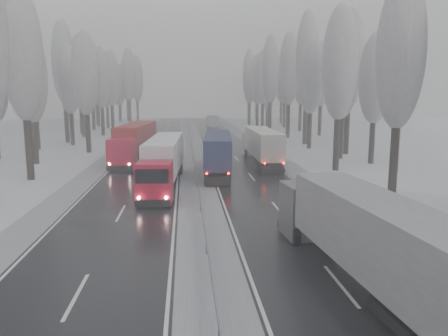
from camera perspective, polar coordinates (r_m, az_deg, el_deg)
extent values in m
plane|color=white|center=(18.00, -1.59, -15.75)|extent=(260.00, 260.00, 0.00)
cube|color=black|center=(47.29, 2.50, 0.19)|extent=(7.50, 200.00, 0.03)
cube|color=black|center=(47.07, -10.28, 0.00)|extent=(7.50, 200.00, 0.03)
cube|color=#ADB0B5|center=(46.88, -3.88, 0.10)|extent=(3.00, 200.00, 0.04)
cube|color=#ADB0B5|center=(48.19, 8.34, 0.28)|extent=(2.40, 200.00, 0.04)
cube|color=#ADB0B5|center=(47.77, -16.20, -0.08)|extent=(2.40, 200.00, 0.04)
cube|color=slate|center=(46.79, -3.88, 0.80)|extent=(0.06, 200.00, 0.32)
cube|color=slate|center=(44.87, -3.82, 0.04)|extent=(0.12, 0.12, 0.60)
cube|color=slate|center=(76.61, -4.40, 3.97)|extent=(0.12, 0.12, 0.60)
cylinder|color=black|center=(36.04, 21.31, 1.09)|extent=(0.68, 0.68, 5.60)
ellipsoid|color=gray|center=(35.84, 22.10, 13.85)|extent=(3.60, 3.60, 11.45)
cylinder|color=black|center=(46.22, 14.49, 3.17)|extent=(0.68, 0.68, 5.62)
ellipsoid|color=gray|center=(46.07, 14.91, 13.14)|extent=(3.60, 3.60, 11.48)
cylinder|color=black|center=(51.99, 18.74, 3.27)|extent=(0.64, 0.64, 4.94)
ellipsoid|color=gray|center=(51.76, 19.16, 11.05)|extent=(3.60, 3.60, 10.09)
cylinder|color=black|center=(54.99, 14.99, 3.97)|extent=(0.66, 0.66, 5.32)
ellipsoid|color=gray|center=(54.83, 15.34, 11.90)|extent=(3.60, 3.60, 10.88)
cylinder|color=black|center=(59.46, 15.72, 4.81)|extent=(0.72, 0.72, 6.31)
ellipsoid|color=gray|center=(59.46, 16.12, 13.50)|extent=(3.60, 3.60, 12.90)
cylinder|color=black|center=(64.60, 11.09, 4.92)|extent=(0.67, 0.67, 5.38)
ellipsoid|color=gray|center=(64.47, 11.32, 11.74)|extent=(3.60, 3.60, 10.98)
cylinder|color=black|center=(70.39, 15.11, 4.81)|extent=(0.62, 0.62, 4.59)
ellipsoid|color=gray|center=(70.19, 15.35, 10.16)|extent=(3.60, 3.60, 9.39)
cylinder|color=black|center=(69.99, 10.57, 5.92)|extent=(0.76, 0.76, 6.95)
ellipsoid|color=gray|center=(70.09, 10.83, 14.04)|extent=(3.60, 3.60, 14.19)
cylinder|color=black|center=(75.91, 14.81, 5.90)|extent=(0.74, 0.74, 6.59)
ellipsoid|color=gray|center=(75.95, 15.12, 13.00)|extent=(3.60, 3.60, 13.46)
cylinder|color=black|center=(79.83, 8.35, 6.20)|extent=(0.72, 0.72, 6.37)
ellipsoid|color=gray|center=(79.83, 8.51, 12.73)|extent=(3.60, 3.60, 13.01)
cylinder|color=black|center=(85.60, 12.41, 6.16)|extent=(0.70, 0.70, 5.97)
ellipsoid|color=gray|center=(85.55, 12.62, 11.87)|extent=(3.60, 3.60, 12.20)
cylinder|color=black|center=(89.99, 6.00, 6.70)|extent=(0.74, 0.74, 6.65)
ellipsoid|color=gray|center=(90.03, 6.11, 12.76)|extent=(3.60, 3.60, 13.59)
cylinder|color=black|center=(95.56, 9.91, 6.62)|extent=(0.71, 0.71, 6.14)
ellipsoid|color=gray|center=(95.54, 10.06, 11.88)|extent=(3.60, 3.60, 12.54)
cylinder|color=black|center=(99.61, 5.04, 6.82)|extent=(0.71, 0.71, 6.05)
ellipsoid|color=gray|center=(99.58, 5.12, 11.79)|extent=(3.60, 3.60, 12.37)
cylinder|color=black|center=(104.71, 7.87, 6.96)|extent=(0.72, 0.72, 6.30)
ellipsoid|color=gray|center=(104.70, 7.98, 11.88)|extent=(3.60, 3.60, 12.87)
cylinder|color=black|center=(107.02, 4.37, 6.96)|extent=(0.70, 0.70, 5.88)
ellipsoid|color=gray|center=(106.98, 4.42, 11.46)|extent=(3.60, 3.60, 12.00)
cylinder|color=black|center=(111.53, 5.62, 6.79)|extent=(0.64, 0.64, 4.86)
ellipsoid|color=gray|center=(111.42, 5.68, 10.35)|extent=(3.60, 3.60, 9.92)
cylinder|color=black|center=(113.89, 3.33, 7.15)|extent=(0.70, 0.70, 5.98)
ellipsoid|color=gray|center=(113.86, 3.37, 11.45)|extent=(3.60, 3.60, 12.21)
cylinder|color=black|center=(119.50, 7.45, 7.25)|extent=(0.71, 0.71, 6.19)
ellipsoid|color=gray|center=(119.48, 7.54, 11.49)|extent=(3.60, 3.60, 12.64)
cylinder|color=black|center=(123.79, 3.26, 7.55)|extent=(0.75, 0.75, 6.86)
ellipsoid|color=gray|center=(123.85, 3.30, 12.08)|extent=(3.60, 3.60, 14.01)
cylinder|color=black|center=(128.95, 6.09, 7.30)|extent=(0.68, 0.68, 5.55)
ellipsoid|color=gray|center=(128.89, 6.15, 10.82)|extent=(3.60, 3.60, 11.33)
cylinder|color=black|center=(134.50, 3.32, 7.54)|extent=(0.71, 0.71, 6.09)
ellipsoid|color=gray|center=(134.48, 3.35, 11.25)|extent=(3.60, 3.60, 12.45)
cylinder|color=black|center=(138.90, 4.23, 7.47)|extent=(0.67, 0.67, 5.49)
ellipsoid|color=gray|center=(138.84, 4.27, 10.70)|extent=(3.60, 3.60, 11.21)
cylinder|color=black|center=(43.45, -24.13, 2.40)|extent=(0.69, 0.69, 5.83)
ellipsoid|color=gray|center=(43.34, -24.89, 13.39)|extent=(3.60, 3.60, 11.92)
cylinder|color=black|center=(53.41, -23.45, 3.19)|extent=(0.65, 0.65, 5.03)
ellipsoid|color=gray|center=(53.19, -23.97, 10.90)|extent=(3.60, 3.60, 10.28)
cylinder|color=black|center=(61.56, -17.34, 4.47)|extent=(0.67, 0.67, 5.44)
ellipsoid|color=gray|center=(61.42, -17.70, 11.71)|extent=(3.60, 3.60, 11.11)
cylinder|color=black|center=(67.46, -23.23, 4.66)|extent=(0.69, 0.69, 5.72)
ellipsoid|color=gray|center=(67.37, -23.69, 11.60)|extent=(3.60, 3.60, 11.69)
cylinder|color=black|center=(71.27, -19.23, 4.92)|extent=(0.66, 0.66, 5.23)
ellipsoid|color=gray|center=(71.13, -19.57, 10.92)|extent=(3.60, 3.60, 10.68)
cylinder|color=black|center=(75.54, -19.86, 5.64)|extent=(0.74, 0.74, 6.60)
ellipsoid|color=gray|center=(75.58, -20.27, 12.79)|extent=(3.60, 3.60, 13.49)
cylinder|color=black|center=(80.61, -17.52, 5.46)|extent=(0.65, 0.65, 5.16)
ellipsoid|color=gray|center=(80.48, -17.78, 10.70)|extent=(3.60, 3.60, 10.54)
cylinder|color=black|center=(84.79, -17.88, 5.84)|extent=(0.69, 0.69, 5.79)
ellipsoid|color=gray|center=(84.72, -18.17, 11.43)|extent=(3.60, 3.60, 11.84)
cylinder|color=black|center=(86.90, -15.56, 5.98)|extent=(0.68, 0.68, 5.64)
ellipsoid|color=gray|center=(86.83, -15.80, 11.29)|extent=(3.60, 3.60, 11.53)
cylinder|color=black|center=(91.77, -18.12, 6.31)|extent=(0.73, 0.73, 6.56)
ellipsoid|color=gray|center=(91.80, -18.43, 12.15)|extent=(3.60, 3.60, 13.40)
cylinder|color=black|center=(96.78, -14.35, 6.40)|extent=(0.69, 0.69, 5.79)
ellipsoid|color=gray|center=(96.72, -14.56, 11.30)|extent=(3.60, 3.60, 11.84)
cylinder|color=black|center=(101.54, -16.67, 6.67)|extent=(0.74, 0.74, 6.65)
ellipsoid|color=gray|center=(101.58, -16.93, 12.03)|extent=(3.60, 3.60, 13.58)
cylinder|color=black|center=(106.43, -14.94, 6.45)|extent=(0.65, 0.65, 5.12)
ellipsoid|color=gray|center=(106.33, -15.11, 10.39)|extent=(3.60, 3.60, 10.46)
cylinder|color=black|center=(110.86, -16.08, 6.70)|extent=(0.69, 0.69, 5.84)
ellipsoid|color=gray|center=(110.81, -16.29, 11.01)|extent=(3.60, 3.60, 11.92)
cylinder|color=black|center=(116.51, -12.18, 7.18)|extent=(0.74, 0.74, 6.67)
ellipsoid|color=gray|center=(116.54, -12.35, 11.87)|extent=(3.60, 3.60, 13.63)
cylinder|color=black|center=(121.89, -16.24, 7.03)|extent=(0.72, 0.72, 6.31)
ellipsoid|color=gray|center=(121.89, -16.44, 11.26)|extent=(3.60, 3.60, 12.88)
cylinder|color=black|center=(125.73, -11.20, 7.28)|extent=(0.72, 0.72, 6.29)
ellipsoid|color=gray|center=(125.72, -11.33, 11.37)|extent=(3.60, 3.60, 12.84)
cylinder|color=black|center=(130.41, -13.48, 6.96)|extent=(0.64, 0.64, 4.86)
ellipsoid|color=gray|center=(130.32, -13.59, 10.01)|extent=(3.60, 3.60, 9.92)
cylinder|color=black|center=(132.67, -12.42, 7.42)|extent=(0.74, 0.74, 6.63)
ellipsoid|color=gray|center=(132.69, -12.57, 11.51)|extent=(3.60, 3.60, 13.54)
cylinder|color=black|center=(137.01, -13.37, 7.27)|extent=(0.69, 0.69, 5.79)
ellipsoid|color=gray|center=(136.97, -13.50, 10.73)|extent=(3.60, 3.60, 11.82)
cube|color=#4D4E52|center=(23.72, 11.02, -5.60)|extent=(2.57, 2.65, 2.85)
cube|color=black|center=(24.64, 10.09, -3.41)|extent=(2.18, 0.27, 0.95)
cube|color=black|center=(25.19, 9.90, -7.36)|extent=(2.38, 0.33, 0.47)
cube|color=slate|center=(17.02, 20.06, -8.58)|extent=(3.42, 12.50, 2.66)
cube|color=black|center=(15.11, 26.41, -19.01)|extent=(2.51, 5.37, 0.43)
cylinder|color=black|center=(23.02, 9.26, -8.81)|extent=(0.41, 1.01, 0.99)
cylinder|color=black|center=(23.72, 13.87, -8.40)|extent=(0.41, 1.01, 0.99)
sphere|color=white|center=(24.83, 7.93, -6.65)|extent=(0.21, 0.21, 0.21)
sphere|color=white|center=(25.42, 11.83, -6.38)|extent=(0.21, 0.21, 0.21)
cube|color=navy|center=(49.86, -0.75, 2.48)|extent=(2.57, 2.66, 2.85)
cube|color=black|center=(50.96, -0.74, 3.39)|extent=(2.19, 0.27, 0.95)
cube|color=black|center=(51.28, -0.74, 1.40)|extent=(2.38, 0.33, 0.48)
cube|color=#161C3C|center=(42.38, -0.79, 2.59)|extent=(3.42, 12.51, 2.66)
cube|color=black|center=(36.56, -0.83, -1.77)|extent=(2.19, 0.29, 0.43)
cube|color=black|center=(39.27, -0.81, -0.70)|extent=(2.51, 5.38, 0.43)
cube|color=black|center=(37.11, -0.83, -1.90)|extent=(2.18, 0.23, 0.57)
cylinder|color=black|center=(49.27, -1.91, 1.13)|extent=(0.41, 1.01, 0.99)
cylinder|color=black|center=(49.26, 0.41, 1.14)|extent=(0.41, 1.01, 0.99)
cylinder|color=black|center=(38.96, -2.28, -1.11)|extent=(0.41, 1.01, 0.99)
cylinder|color=black|center=(38.95, 0.66, -1.11)|extent=(0.41, 1.01, 0.99)
cylinder|color=black|center=(37.75, -2.34, -1.46)|extent=(0.41, 1.01, 0.99)
cylinder|color=black|center=(37.73, 0.69, -1.46)|extent=(0.41, 1.01, 0.99)
sphere|color=#FF0C05|center=(36.37, -2.26, -0.62)|extent=(0.19, 0.19, 0.19)
sphere|color=#FF0C05|center=(36.36, 0.59, -0.61)|extent=(0.19, 0.19, 0.19)
sphere|color=white|center=(51.27, -1.75, 1.82)|extent=(0.21, 0.21, 0.21)
sphere|color=white|center=(51.26, 0.27, 1.82)|extent=(0.21, 0.21, 0.21)
cube|color=#ADA799|center=(55.37, 3.78, 3.18)|extent=(2.42, 2.52, 2.88)
cube|color=black|center=(56.48, 3.61, 3.99)|extent=(2.21, 0.12, 0.96)
cube|color=black|center=(56.78, 3.58, 2.17)|extent=(2.40, 0.17, 0.48)
cube|color=silver|center=(47.92, 5.08, 3.39)|extent=(2.58, 12.49, 2.68)
cube|color=black|center=(42.08, 6.45, -0.32)|extent=(2.21, 0.14, 0.43)
cube|color=black|center=(44.79, 5.77, 0.54)|extent=(2.17, 5.29, 0.43)
cube|color=black|center=(42.63, 6.31, -0.45)|extent=(2.21, 0.08, 0.58)
cylinder|color=black|center=(54.61, 2.83, 1.96)|extent=(0.35, 1.00, 1.00)
cylinder|color=black|center=(54.91, 4.92, 1.98)|extent=(0.35, 1.00, 1.00)
cylinder|color=black|center=(44.29, 4.57, 0.16)|extent=(0.35, 1.00, 1.00)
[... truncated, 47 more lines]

